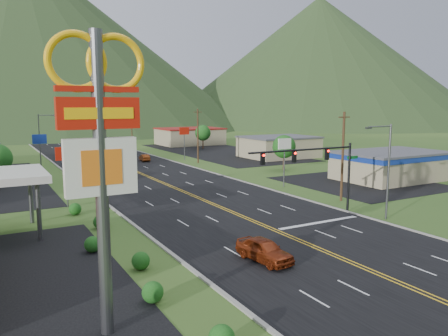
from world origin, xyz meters
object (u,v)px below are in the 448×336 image
traffic_signal (319,162)px  streetlight_west (41,135)px  car_dark_mid (127,174)px  pylon_sign (100,138)px  car_red_far (145,158)px  streetlight_east (386,165)px  car_red_near (264,250)px

traffic_signal → streetlight_west: bearing=108.0°
traffic_signal → car_dark_mid: (-9.42, 31.09, -4.72)m
pylon_sign → traffic_signal: pylon_sign is taller
car_dark_mid → car_red_far: bearing=55.9°
traffic_signal → streetlight_east: 6.17m
traffic_signal → streetlight_east: (4.70, -4.00, -0.15)m
streetlight_east → streetlight_west: size_ratio=1.00×
car_dark_mid → pylon_sign: bearing=-115.7°
pylon_sign → car_red_far: 64.83m
traffic_signal → car_red_far: traffic_signal is taller
streetlight_east → car_red_near: 17.23m
car_red_near → car_dark_mid: bearing=79.8°
car_dark_mid → car_red_far: car_red_far is taller
streetlight_west → car_dark_mid: size_ratio=2.14×
streetlight_west → car_dark_mid: (8.74, -24.92, -4.57)m
pylon_sign → streetlight_east: size_ratio=1.56×
car_red_near → car_red_far: size_ratio=1.20×
streetlight_east → pylon_sign: bearing=-164.2°
car_red_far → car_red_near: bearing=85.0°
car_dark_mid → car_red_near: bearing=-100.7°
traffic_signal → car_dark_mid: traffic_signal is taller
car_dark_mid → streetlight_west: bearing=101.7°
pylon_sign → car_dark_mid: size_ratio=3.33×
car_red_near → car_red_far: bearing=72.1°
car_red_near → pylon_sign: bearing=-167.4°
pylon_sign → traffic_signal: (23.48, 12.00, -3.97)m
streetlight_west → car_red_far: (17.26, -7.85, -4.54)m
pylon_sign → car_red_near: pylon_sign is taller
car_red_near → car_dark_mid: car_red_near is taller
traffic_signal → streetlight_east: streetlight_east is taller
streetlight_east → traffic_signal: bearing=139.6°
traffic_signal → car_dark_mid: 32.83m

